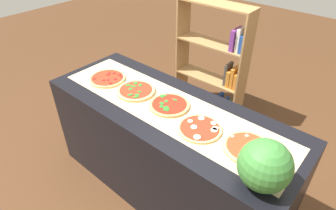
{
  "coord_description": "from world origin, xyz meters",
  "views": [
    {
      "loc": [
        1.13,
        -1.31,
        2.14
      ],
      "look_at": [
        0.0,
        0.0,
        0.91
      ],
      "focal_mm": 30.4,
      "sensor_mm": 36.0,
      "label": 1
    }
  ],
  "objects_px": {
    "pizza_pepperoni_0": "(107,78)",
    "pizza_mozzarella_3": "(200,128)",
    "pizza_mushroom_4": "(247,147)",
    "watermelon": "(265,165)",
    "pizza_spinach_1": "(136,91)",
    "bookshelf": "(219,69)",
    "pizza_spinach_2": "(169,105)"
  },
  "relations": [
    {
      "from": "watermelon",
      "to": "bookshelf",
      "type": "height_order",
      "value": "bookshelf"
    },
    {
      "from": "pizza_mushroom_4",
      "to": "watermelon",
      "type": "xyz_separation_m",
      "value": [
        0.18,
        -0.2,
        0.13
      ]
    },
    {
      "from": "pizza_spinach_2",
      "to": "pizza_pepperoni_0",
      "type": "bearing_deg",
      "value": -175.8
    },
    {
      "from": "pizza_pepperoni_0",
      "to": "pizza_spinach_2",
      "type": "bearing_deg",
      "value": 4.2
    },
    {
      "from": "bookshelf",
      "to": "watermelon",
      "type": "bearing_deg",
      "value": -51.65
    },
    {
      "from": "pizza_spinach_1",
      "to": "pizza_mushroom_4",
      "type": "bearing_deg",
      "value": -0.04
    },
    {
      "from": "pizza_mushroom_4",
      "to": "watermelon",
      "type": "height_order",
      "value": "watermelon"
    },
    {
      "from": "pizza_spinach_2",
      "to": "watermelon",
      "type": "relative_size",
      "value": 1.06
    },
    {
      "from": "pizza_pepperoni_0",
      "to": "pizza_mushroom_4",
      "type": "bearing_deg",
      "value": 0.87
    },
    {
      "from": "pizza_mushroom_4",
      "to": "watermelon",
      "type": "bearing_deg",
      "value": -47.78
    },
    {
      "from": "pizza_spinach_2",
      "to": "pizza_mushroom_4",
      "type": "xyz_separation_m",
      "value": [
        0.66,
        -0.03,
        -0.0
      ]
    },
    {
      "from": "pizza_spinach_1",
      "to": "pizza_mozzarella_3",
      "type": "height_order",
      "value": "pizza_spinach_1"
    },
    {
      "from": "pizza_pepperoni_0",
      "to": "pizza_spinach_1",
      "type": "height_order",
      "value": "pizza_spinach_1"
    },
    {
      "from": "pizza_spinach_1",
      "to": "pizza_mushroom_4",
      "type": "distance_m",
      "value": 0.99
    },
    {
      "from": "pizza_pepperoni_0",
      "to": "pizza_mozzarella_3",
      "type": "xyz_separation_m",
      "value": [
        0.99,
        -0.02,
        -0.0
      ]
    },
    {
      "from": "pizza_mozzarella_3",
      "to": "watermelon",
      "type": "relative_size",
      "value": 1.04
    },
    {
      "from": "pizza_spinach_1",
      "to": "pizza_mozzarella_3",
      "type": "xyz_separation_m",
      "value": [
        0.66,
        -0.04,
        -0.0
      ]
    },
    {
      "from": "pizza_spinach_2",
      "to": "watermelon",
      "type": "xyz_separation_m",
      "value": [
        0.84,
        -0.23,
        0.13
      ]
    },
    {
      "from": "pizza_mushroom_4",
      "to": "bookshelf",
      "type": "relative_size",
      "value": 0.23
    },
    {
      "from": "pizza_pepperoni_0",
      "to": "pizza_spinach_1",
      "type": "bearing_deg",
      "value": 3.63
    },
    {
      "from": "pizza_pepperoni_0",
      "to": "pizza_spinach_1",
      "type": "distance_m",
      "value": 0.33
    },
    {
      "from": "pizza_spinach_1",
      "to": "pizza_spinach_2",
      "type": "xyz_separation_m",
      "value": [
        0.33,
        0.03,
        -0.0
      ]
    },
    {
      "from": "pizza_mozzarella_3",
      "to": "pizza_mushroom_4",
      "type": "distance_m",
      "value": 0.33
    },
    {
      "from": "pizza_spinach_1",
      "to": "pizza_mozzarella_3",
      "type": "relative_size",
      "value": 1.04
    },
    {
      "from": "pizza_spinach_1",
      "to": "bookshelf",
      "type": "relative_size",
      "value": 0.23
    },
    {
      "from": "pizza_spinach_2",
      "to": "pizza_mushroom_4",
      "type": "bearing_deg",
      "value": -2.45
    },
    {
      "from": "pizza_mozzarella_3",
      "to": "watermelon",
      "type": "distance_m",
      "value": 0.55
    },
    {
      "from": "pizza_pepperoni_0",
      "to": "watermelon",
      "type": "distance_m",
      "value": 1.52
    },
    {
      "from": "pizza_spinach_1",
      "to": "watermelon",
      "type": "relative_size",
      "value": 1.08
    },
    {
      "from": "pizza_pepperoni_0",
      "to": "pizza_spinach_1",
      "type": "xyz_separation_m",
      "value": [
        0.33,
        0.02,
        0.0
      ]
    },
    {
      "from": "pizza_pepperoni_0",
      "to": "watermelon",
      "type": "bearing_deg",
      "value": -6.79
    },
    {
      "from": "pizza_spinach_2",
      "to": "pizza_mozzarella_3",
      "type": "bearing_deg",
      "value": -12.29
    }
  ]
}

